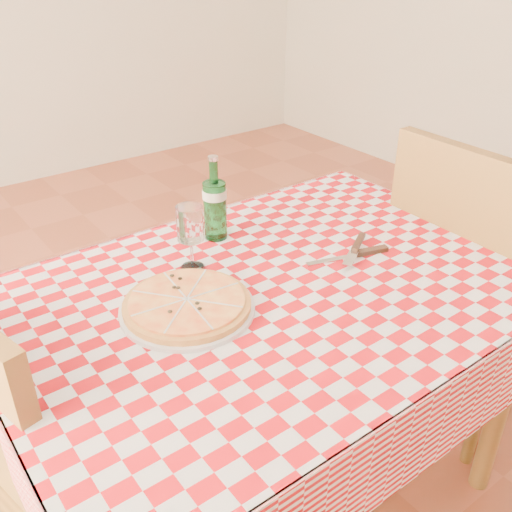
{
  "coord_description": "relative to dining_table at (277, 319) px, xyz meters",
  "views": [
    {
      "loc": [
        -0.72,
        -0.88,
        1.48
      ],
      "look_at": [
        -0.02,
        0.06,
        0.82
      ],
      "focal_mm": 40.0,
      "sensor_mm": 36.0,
      "label": 1
    }
  ],
  "objects": [
    {
      "name": "dining_table",
      "position": [
        0.0,
        0.0,
        0.0
      ],
      "size": [
        1.2,
        0.8,
        0.75
      ],
      "color": "brown",
      "rests_on": "ground"
    },
    {
      "name": "tablecloth",
      "position": [
        0.0,
        0.0,
        0.09
      ],
      "size": [
        1.3,
        0.9,
        0.01
      ],
      "primitive_type": "cube",
      "color": "#9C090F",
      "rests_on": "dining_table"
    },
    {
      "name": "chair_near",
      "position": [
        0.69,
        -0.07,
        -0.09
      ],
      "size": [
        0.46,
        0.46,
        1.0
      ],
      "rotation": [
        0.0,
        0.0,
        -0.03
      ],
      "color": "brown",
      "rests_on": "ground"
    },
    {
      "name": "pizza_plate",
      "position": [
        -0.22,
        0.04,
        0.12
      ],
      "size": [
        0.33,
        0.33,
        0.04
      ],
      "primitive_type": null,
      "rotation": [
        0.0,
        0.0,
        -0.11
      ],
      "color": "#C88E42",
      "rests_on": "tablecloth"
    },
    {
      "name": "water_bottle",
      "position": [
        0.02,
        0.3,
        0.21
      ],
      "size": [
        0.08,
        0.08,
        0.23
      ],
      "primitive_type": null,
      "rotation": [
        0.0,
        0.0,
        0.37
      ],
      "color": "#175E25",
      "rests_on": "tablecloth"
    },
    {
      "name": "wine_glass",
      "position": [
        -0.12,
        0.19,
        0.18
      ],
      "size": [
        0.07,
        0.07,
        0.17
      ],
      "primitive_type": null,
      "rotation": [
        0.0,
        0.0,
        -0.09
      ],
      "color": "white",
      "rests_on": "tablecloth"
    },
    {
      "name": "cutlery",
      "position": [
        0.24,
        -0.01,
        0.11
      ],
      "size": [
        0.28,
        0.25,
        0.03
      ],
      "primitive_type": null,
      "rotation": [
        0.0,
        0.0,
        0.19
      ],
      "color": "silver",
      "rests_on": "tablecloth"
    }
  ]
}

